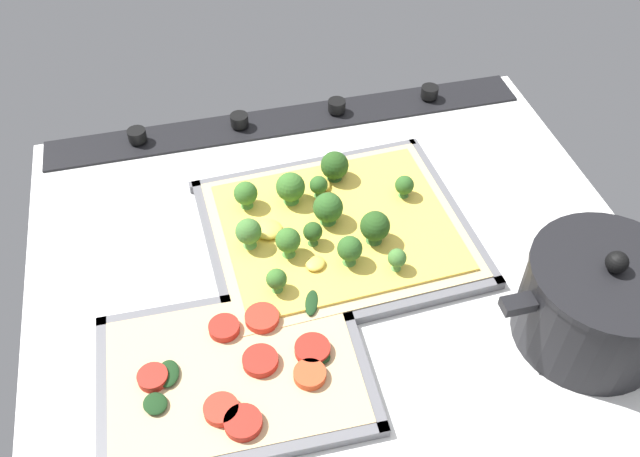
{
  "coord_description": "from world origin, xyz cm",
  "views": [
    {
      "loc": [
        16.29,
        55.04,
        66.42
      ],
      "look_at": [
        2.5,
        -0.71,
        6.88
      ],
      "focal_mm": 38.41,
      "sensor_mm": 36.0,
      "label": 1
    }
  ],
  "objects_px": {
    "broccoli_pizza": "(331,223)",
    "cooking_pot": "(598,303)",
    "baking_tray_front": "(337,233)",
    "veggie_pizza_back": "(237,371)",
    "baking_tray_back": "(234,375)"
  },
  "relations": [
    {
      "from": "broccoli_pizza",
      "to": "cooking_pot",
      "type": "height_order",
      "value": "cooking_pot"
    },
    {
      "from": "broccoli_pizza",
      "to": "veggie_pizza_back",
      "type": "relative_size",
      "value": 1.2
    },
    {
      "from": "baking_tray_front",
      "to": "broccoli_pizza",
      "type": "relative_size",
      "value": 1.08
    },
    {
      "from": "baking_tray_front",
      "to": "broccoli_pizza",
      "type": "height_order",
      "value": "broccoli_pizza"
    },
    {
      "from": "baking_tray_front",
      "to": "veggie_pizza_back",
      "type": "bearing_deg",
      "value": 48.29
    },
    {
      "from": "baking_tray_back",
      "to": "veggie_pizza_back",
      "type": "relative_size",
      "value": 1.09
    },
    {
      "from": "baking_tray_back",
      "to": "cooking_pot",
      "type": "bearing_deg",
      "value": 174.45
    },
    {
      "from": "baking_tray_front",
      "to": "baking_tray_back",
      "type": "xyz_separation_m",
      "value": [
        0.17,
        0.18,
        0.0
      ]
    },
    {
      "from": "cooking_pot",
      "to": "broccoli_pizza",
      "type": "bearing_deg",
      "value": -42.27
    },
    {
      "from": "baking_tray_front",
      "to": "baking_tray_back",
      "type": "bearing_deg",
      "value": 47.52
    },
    {
      "from": "baking_tray_front",
      "to": "baking_tray_back",
      "type": "relative_size",
      "value": 1.18
    },
    {
      "from": "broccoli_pizza",
      "to": "baking_tray_back",
      "type": "relative_size",
      "value": 1.1
    },
    {
      "from": "baking_tray_front",
      "to": "cooking_pot",
      "type": "distance_m",
      "value": 0.33
    },
    {
      "from": "baking_tray_front",
      "to": "broccoli_pizza",
      "type": "bearing_deg",
      "value": -21.75
    },
    {
      "from": "broccoli_pizza",
      "to": "cooking_pot",
      "type": "distance_m",
      "value": 0.34
    }
  ]
}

